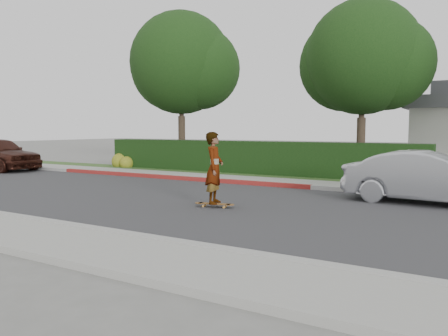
% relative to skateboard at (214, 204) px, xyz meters
% --- Properties ---
extents(ground, '(120.00, 120.00, 0.00)m').
position_rel_skateboard_xyz_m(ground, '(0.09, 0.44, -0.09)').
color(ground, slate).
rests_on(ground, ground).
extents(road, '(60.00, 8.00, 0.01)m').
position_rel_skateboard_xyz_m(road, '(0.09, 0.44, -0.09)').
color(road, '#2D2D30').
rests_on(road, ground).
extents(curb_near, '(60.00, 0.20, 0.15)m').
position_rel_skateboard_xyz_m(curb_near, '(0.09, -3.66, -0.02)').
color(curb_near, '#9E9E99').
rests_on(curb_near, ground).
extents(sidewalk_near, '(60.00, 1.60, 0.12)m').
position_rel_skateboard_xyz_m(sidewalk_near, '(0.09, -4.56, -0.03)').
color(sidewalk_near, gray).
rests_on(sidewalk_near, ground).
extents(curb_far, '(60.00, 0.20, 0.15)m').
position_rel_skateboard_xyz_m(curb_far, '(0.09, 4.54, -0.02)').
color(curb_far, '#9E9E99').
rests_on(curb_far, ground).
extents(curb_red_section, '(12.00, 0.21, 0.15)m').
position_rel_skateboard_xyz_m(curb_red_section, '(-4.91, 4.54, -0.01)').
color(curb_red_section, maroon).
rests_on(curb_red_section, ground).
extents(sidewalk_far, '(60.00, 1.60, 0.12)m').
position_rel_skateboard_xyz_m(sidewalk_far, '(0.09, 5.44, -0.03)').
color(sidewalk_far, gray).
rests_on(sidewalk_far, ground).
extents(planting_strip, '(60.00, 1.60, 0.10)m').
position_rel_skateboard_xyz_m(planting_strip, '(0.09, 7.04, -0.04)').
color(planting_strip, '#2D4C1E').
rests_on(planting_strip, ground).
extents(hedge, '(15.00, 1.00, 1.50)m').
position_rel_skateboard_xyz_m(hedge, '(-2.91, 7.64, 0.66)').
color(hedge, black).
rests_on(hedge, ground).
extents(flowering_shrub, '(1.40, 1.00, 0.90)m').
position_rel_skateboard_xyz_m(flowering_shrub, '(-9.92, 7.18, 0.24)').
color(flowering_shrub, '#2D4C19').
rests_on(flowering_shrub, ground).
extents(tree_left, '(5.99, 5.21, 8.00)m').
position_rel_skateboard_xyz_m(tree_left, '(-7.42, 9.13, 5.17)').
color(tree_left, '#33261C').
rests_on(tree_left, ground).
extents(tree_center, '(5.66, 4.84, 7.44)m').
position_rel_skateboard_xyz_m(tree_center, '(1.58, 9.63, 4.81)').
color(tree_center, '#33261C').
rests_on(tree_center, ground).
extents(skateboard, '(1.08, 0.44, 0.10)m').
position_rel_skateboard_xyz_m(skateboard, '(0.00, 0.00, 0.00)').
color(skateboard, gold).
rests_on(skateboard, ground).
extents(skateboarder, '(0.63, 0.78, 1.87)m').
position_rel_skateboard_xyz_m(skateboarder, '(0.00, 0.00, 0.95)').
color(skateboarder, white).
rests_on(skateboarder, skateboard).
extents(car_silver, '(4.48, 1.79, 1.45)m').
position_rel_skateboard_xyz_m(car_silver, '(4.78, 3.37, 0.63)').
color(car_silver, '#A9ABB0').
rests_on(car_silver, ground).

